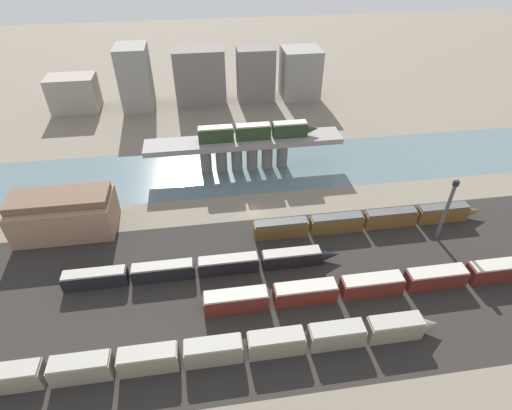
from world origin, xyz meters
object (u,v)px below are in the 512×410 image
warehouse_building (64,214)px  signal_tower (446,210)px  train_yard_near (221,350)px  train_yard_far (203,267)px  train_on_bridge (257,131)px  train_yard_outer (368,220)px  train_yard_mid (411,281)px

warehouse_building → signal_tower: size_ratio=1.39×
train_yard_near → train_yard_far: 18.97m
train_on_bridge → train_yard_outer: 36.82m
train_yard_mid → warehouse_building: size_ratio=3.77×
train_yard_far → signal_tower: bearing=3.5°
train_on_bridge → train_yard_mid: (22.52, -47.05, -9.12)m
train_yard_near → signal_tower: 53.88m
train_yard_near → warehouse_building: warehouse_building is taller
train_yard_near → warehouse_building: 48.26m
train_yard_near → train_yard_mid: 37.95m
train_on_bridge → warehouse_building: bearing=-156.3°
train_yard_outer → signal_tower: bearing=-23.0°
train_yard_outer → signal_tower: signal_tower is taller
train_on_bridge → train_yard_mid: bearing=-64.4°
train_yard_near → warehouse_building: (-31.31, 36.64, 2.51)m
train_yard_outer → warehouse_building: (-66.53, 8.90, 2.54)m
train_yard_far → train_yard_outer: size_ratio=1.01×
train_yard_far → train_yard_outer: (37.23, 8.88, 0.27)m
train_yard_near → signal_tower: size_ratio=4.83×
train_on_bridge → train_yard_far: (-16.21, -37.73, -9.29)m
train_yard_outer → warehouse_building: 67.18m
train_yard_far → train_yard_near: bearing=-83.9°
train_on_bridge → signal_tower: 49.13m
train_yard_outer → warehouse_building: size_ratio=2.55×
train_yard_mid → signal_tower: bearing=45.6°
train_yard_mid → train_on_bridge: bearing=115.6°
train_on_bridge → train_yard_mid: train_on_bridge is taller
train_yard_mid → warehouse_building: 73.29m
warehouse_building → train_yard_outer: bearing=-7.6°
train_yard_near → train_yard_mid: train_yard_near is taller
train_on_bridge → signal_tower: size_ratio=2.11×
train_yard_mid → train_yard_far: train_yard_mid is taller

